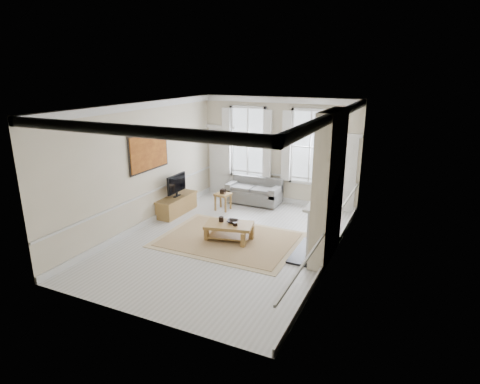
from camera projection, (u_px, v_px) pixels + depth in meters
The scene contains 23 objects.
floor at pixel (228, 241), 10.24m from camera, with size 7.20×7.20×0.00m, color #B7B5AD.
ceiling at pixel (227, 106), 9.24m from camera, with size 7.20×7.20×0.00m, color white.
back_wall at pixel (278, 151), 12.85m from camera, with size 5.20×5.20×0.00m, color beige.
left_wall at pixel (142, 166), 10.79m from camera, with size 7.20×7.20×0.00m, color beige.
right_wall at pixel (335, 190), 8.68m from camera, with size 7.20×7.20×0.00m, color beige.
window_left at pixel (248, 142), 13.18m from camera, with size 1.26×0.20×2.20m, color #B2BCC6, non-canonical shape.
window_right at pixel (310, 147), 12.32m from camera, with size 1.26×0.20×2.20m, color #B2BCC6, non-canonical shape.
door_left at pixel (221, 162), 13.81m from camera, with size 0.90×0.08×2.30m, color silver.
door_right at pixel (341, 174), 12.15m from camera, with size 0.90×0.08×2.30m, color silver.
painting at pixel (149, 152), 10.93m from camera, with size 0.05×1.66×1.06m, color #B8661F.
chimney_breast at pixel (329, 187), 8.92m from camera, with size 0.35×1.70×3.38m, color beige.
hearth at pixel (307, 252), 9.59m from camera, with size 0.55×1.50×0.05m, color black.
fireplace at pixel (316, 225), 9.30m from camera, with size 0.21×1.45×1.33m.
mirror at pixel (320, 170), 8.91m from camera, with size 0.06×1.26×1.06m, color gold.
sofa at pixel (255, 193), 13.07m from camera, with size 1.72×0.84×0.83m.
side_table at pixel (223, 197), 12.39m from camera, with size 0.49×0.49×0.53m.
rug at pixel (229, 240), 10.30m from camera, with size 3.50×2.60×0.02m, color tan.
coffee_table at pixel (229, 227), 10.19m from camera, with size 1.32×0.95×0.45m.
ceramic_pot_a at pixel (221, 219), 10.30m from camera, with size 0.13×0.13×0.13m, color black.
ceramic_pot_b at pixel (235, 224), 10.03m from camera, with size 0.12×0.12×0.09m, color black.
bowl at pixel (233, 221), 10.23m from camera, with size 0.29×0.29×0.07m, color black.
tv_stand at pixel (177, 205), 12.14m from camera, with size 0.49×1.52×0.54m, color olive.
tv at pixel (177, 184), 11.93m from camera, with size 0.08×0.90×0.68m.
Camera 1 is at (4.27, -8.40, 4.20)m, focal length 30.00 mm.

